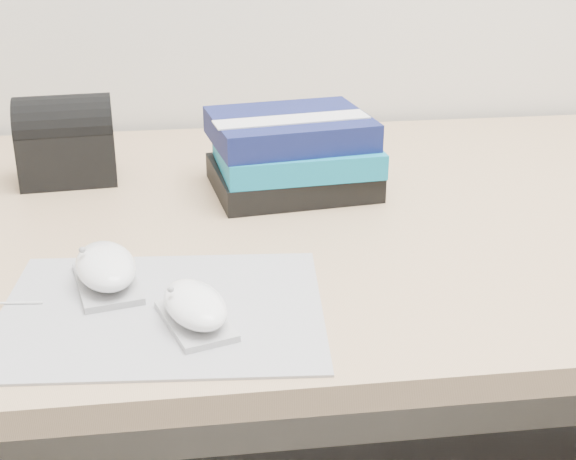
{
  "coord_description": "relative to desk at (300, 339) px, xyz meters",
  "views": [
    {
      "loc": [
        -0.15,
        0.62,
        1.12
      ],
      "look_at": [
        -0.05,
        1.43,
        0.77
      ],
      "focal_mm": 50.0,
      "sensor_mm": 36.0,
      "label": 1
    }
  ],
  "objects": [
    {
      "name": "book_stack",
      "position": [
        -0.01,
        0.02,
        0.29
      ],
      "size": [
        0.24,
        0.2,
        0.11
      ],
      "color": "black",
      "rests_on": "desk"
    },
    {
      "name": "mousepad",
      "position": [
        -0.19,
        -0.31,
        0.24
      ],
      "size": [
        0.34,
        0.27,
        0.0
      ],
      "primitive_type": "cube",
      "rotation": [
        0.0,
        0.0,
        -0.08
      ],
      "color": "gray",
      "rests_on": "desk"
    },
    {
      "name": "mouse_rear",
      "position": [
        -0.24,
        -0.25,
        0.26
      ],
      "size": [
        0.08,
        0.12,
        0.05
      ],
      "color": "#99999B",
      "rests_on": "mousepad"
    },
    {
      "name": "pouch",
      "position": [
        -0.32,
        0.1,
        0.29
      ],
      "size": [
        0.14,
        0.1,
        0.12
      ],
      "color": "black",
      "rests_on": "desk"
    },
    {
      "name": "desk",
      "position": [
        0.0,
        0.0,
        0.0
      ],
      "size": [
        1.6,
        0.8,
        0.73
      ],
      "color": "tan",
      "rests_on": "ground"
    },
    {
      "name": "mouse_front",
      "position": [
        -0.15,
        -0.35,
        0.26
      ],
      "size": [
        0.08,
        0.11,
        0.04
      ],
      "color": "#A6A5A8",
      "rests_on": "mousepad"
    }
  ]
}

